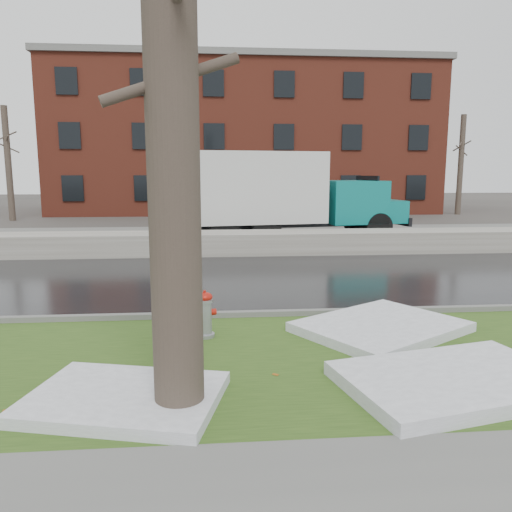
{
  "coord_description": "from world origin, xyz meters",
  "views": [
    {
      "loc": [
        -0.31,
        -8.14,
        2.73
      ],
      "look_at": [
        0.57,
        2.21,
        1.0
      ],
      "focal_mm": 35.0,
      "sensor_mm": 36.0,
      "label": 1
    }
  ],
  "objects": [
    {
      "name": "bg_tree_left",
      "position": [
        -12.0,
        22.0,
        3.33
      ],
      "size": [
        1.4,
        1.62,
        6.5
      ],
      "color": "#504439",
      "rests_on": "ground"
    },
    {
      "name": "box_truck",
      "position": [
        2.38,
        12.15,
        1.88
      ],
      "size": [
        10.81,
        3.74,
        3.56
      ],
      "rotation": [
        0.0,
        0.0,
        0.15
      ],
      "color": "black",
      "rests_on": "ground"
    },
    {
      "name": "ground",
      "position": [
        0.0,
        0.0,
        0.0
      ],
      "size": [
        120.0,
        120.0,
        0.0
      ],
      "primitive_type": "plane",
      "color": "#47423D",
      "rests_on": "ground"
    },
    {
      "name": "verge",
      "position": [
        0.0,
        -1.25,
        0.02
      ],
      "size": [
        60.0,
        4.5,
        0.04
      ],
      "primitive_type": "cube",
      "color": "#2B4617",
      "rests_on": "ground"
    },
    {
      "name": "worker",
      "position": [
        -1.94,
        9.3,
        1.6
      ],
      "size": [
        0.69,
        0.53,
        1.7
      ],
      "primitive_type": "imported",
      "rotation": [
        0.0,
        0.0,
        3.36
      ],
      "color": "black",
      "rests_on": "snowbank"
    },
    {
      "name": "snowbank",
      "position": [
        0.0,
        8.7,
        0.38
      ],
      "size": [
        60.0,
        1.6,
        0.75
      ],
      "primitive_type": "cube",
      "color": "#A7A399",
      "rests_on": "ground"
    },
    {
      "name": "snow_patch_side",
      "position": [
        2.72,
        -2.4,
        0.13
      ],
      "size": [
        3.13,
        2.38,
        0.18
      ],
      "primitive_type": "cube",
      "rotation": [
        0.0,
        0.0,
        0.22
      ],
      "color": "white",
      "rests_on": "verge"
    },
    {
      "name": "snow_patch_far",
      "position": [
        -1.39,
        -2.5,
        0.11
      ],
      "size": [
        2.52,
        2.08,
        0.14
      ],
      "primitive_type": "cube",
      "rotation": [
        0.0,
        0.0,
        -0.24
      ],
      "color": "white",
      "rests_on": "verge"
    },
    {
      "name": "curb",
      "position": [
        0.0,
        1.0,
        0.07
      ],
      "size": [
        60.0,
        0.15,
        0.14
      ],
      "primitive_type": "cube",
      "color": "slate",
      "rests_on": "ground"
    },
    {
      "name": "parking_lot",
      "position": [
        0.0,
        13.0,
        0.01
      ],
      "size": [
        60.0,
        9.0,
        0.03
      ],
      "primitive_type": "cube",
      "color": "slate",
      "rests_on": "ground"
    },
    {
      "name": "brick_building",
      "position": [
        2.0,
        30.0,
        5.0
      ],
      "size": [
        26.0,
        12.0,
        10.0
      ],
      "primitive_type": "cube",
      "color": "maroon",
      "rests_on": "ground"
    },
    {
      "name": "fire_hydrant",
      "position": [
        -0.48,
        -0.13,
        0.46
      ],
      "size": [
        0.39,
        0.37,
        0.79
      ],
      "rotation": [
        0.0,
        0.0,
        0.36
      ],
      "color": "#919298",
      "rests_on": "verge"
    },
    {
      "name": "road",
      "position": [
        0.0,
        4.5,
        0.01
      ],
      "size": [
        60.0,
        7.0,
        0.03
      ],
      "primitive_type": "cube",
      "color": "black",
      "rests_on": "ground"
    },
    {
      "name": "tree",
      "position": [
        -0.73,
        -2.7,
        3.61
      ],
      "size": [
        1.46,
        1.7,
        7.1
      ],
      "rotation": [
        0.0,
        0.0,
        -0.1
      ],
      "color": "#504439",
      "rests_on": "verge"
    },
    {
      "name": "bg_tree_center",
      "position": [
        -6.0,
        26.0,
        3.33
      ],
      "size": [
        1.4,
        1.62,
        6.5
      ],
      "color": "#504439",
      "rests_on": "ground"
    },
    {
      "name": "bg_tree_right",
      "position": [
        16.0,
        24.0,
        3.33
      ],
      "size": [
        1.4,
        1.62,
        6.5
      ],
      "color": "#504439",
      "rests_on": "ground"
    },
    {
      "name": "snow_patch_near",
      "position": [
        2.53,
        -0.1,
        0.12
      ],
      "size": [
        3.27,
        3.08,
        0.16
      ],
      "primitive_type": "cube",
      "rotation": [
        0.0,
        0.0,
        0.56
      ],
      "color": "white",
      "rests_on": "verge"
    }
  ]
}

